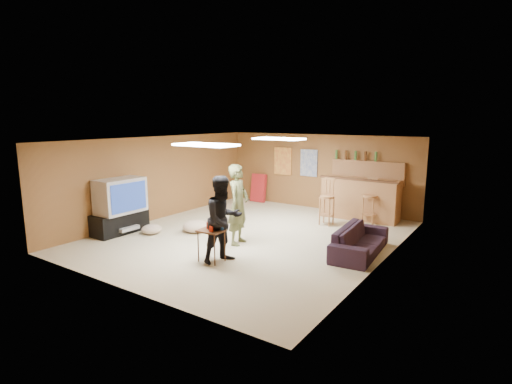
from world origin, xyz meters
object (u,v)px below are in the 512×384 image
Objects in this scene: bar_counter at (360,199)px; tray_table at (212,246)px; sofa at (360,241)px; person_olive at (238,205)px; tv_body at (120,196)px; person_black at (223,219)px.

bar_counter reaches higher than tray_table.
person_olive is at bearing 104.21° from sofa.
person_olive reaches higher than bar_counter.
bar_counter is 2.92m from sofa.
tv_body is 3.04m from tray_table.
bar_counter is at bearing 6.29° from person_black.
person_black is (0.43, -1.04, -0.04)m from person_olive.
tv_body is 5.45m from sofa.
person_black is (-0.99, -4.59, 0.27)m from bar_counter.
tv_body is 2.88m from person_olive.
person_black is at bearing -2.54° from tv_body.
person_black reaches higher than tv_body.
person_olive is 1.05× the size of person_black.
bar_counter is at bearing 15.22° from sofa.
sofa is at bearing -70.17° from bar_counter.
person_black is 2.66× the size of tray_table.
tray_table is (0.23, -1.16, -0.55)m from person_olive.
tray_table is (2.97, -0.26, -0.59)m from tv_body.
tv_body reaches higher than tray_table.
person_olive is 1.12m from person_black.
person_black is 0.56m from tray_table.
person_black is at bearing 32.09° from tray_table.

